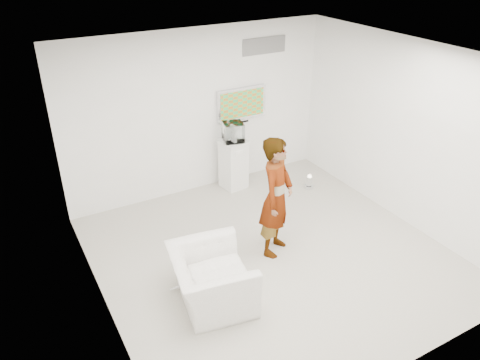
{
  "coord_description": "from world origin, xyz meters",
  "views": [
    {
      "loc": [
        -3.25,
        -4.82,
        4.39
      ],
      "look_at": [
        -0.21,
        0.6,
        1.07
      ],
      "focal_mm": 35.0,
      "sensor_mm": 36.0,
      "label": 1
    }
  ],
  "objects_px": {
    "floor_uplight": "(309,182)",
    "pedestal": "(233,164)",
    "tv": "(241,103)",
    "armchair": "(211,279)",
    "person": "(276,197)"
  },
  "relations": [
    {
      "from": "armchair",
      "to": "floor_uplight",
      "type": "bearing_deg",
      "value": -48.18
    },
    {
      "from": "tv",
      "to": "armchair",
      "type": "bearing_deg",
      "value": -125.67
    },
    {
      "from": "tv",
      "to": "pedestal",
      "type": "bearing_deg",
      "value": -140.52
    },
    {
      "from": "armchair",
      "to": "pedestal",
      "type": "xyz_separation_m",
      "value": [
        1.77,
        2.65,
        0.11
      ]
    },
    {
      "from": "tv",
      "to": "floor_uplight",
      "type": "height_order",
      "value": "tv"
    },
    {
      "from": "pedestal",
      "to": "person",
      "type": "bearing_deg",
      "value": -101.39
    },
    {
      "from": "person",
      "to": "pedestal",
      "type": "distance_m",
      "value": 2.19
    },
    {
      "from": "tv",
      "to": "person",
      "type": "relative_size",
      "value": 0.53
    },
    {
      "from": "tv",
      "to": "armchair",
      "type": "xyz_separation_m",
      "value": [
        -2.09,
        -2.91,
        -1.18
      ]
    },
    {
      "from": "person",
      "to": "armchair",
      "type": "distance_m",
      "value": 1.57
    },
    {
      "from": "tv",
      "to": "floor_uplight",
      "type": "bearing_deg",
      "value": -48.73
    },
    {
      "from": "floor_uplight",
      "to": "pedestal",
      "type": "bearing_deg",
      "value": 147.65
    },
    {
      "from": "pedestal",
      "to": "floor_uplight",
      "type": "relative_size",
      "value": 3.44
    },
    {
      "from": "person",
      "to": "floor_uplight",
      "type": "bearing_deg",
      "value": 1.85
    },
    {
      "from": "tv",
      "to": "pedestal",
      "type": "xyz_separation_m",
      "value": [
        -0.32,
        -0.26,
        -1.07
      ]
    }
  ]
}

